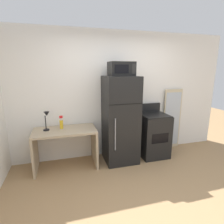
# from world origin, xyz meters

# --- Properties ---
(ground_plane) EXTENTS (12.00, 12.00, 0.00)m
(ground_plane) POSITION_xyz_m (0.00, 0.00, 0.00)
(ground_plane) COLOR #9E7A51
(wall_back_white) EXTENTS (5.00, 0.10, 2.60)m
(wall_back_white) POSITION_xyz_m (0.00, 1.70, 1.30)
(wall_back_white) COLOR white
(wall_back_white) RESTS_ON ground
(desk) EXTENTS (1.14, 0.60, 0.75)m
(desk) POSITION_xyz_m (-1.11, 1.33, 0.52)
(desk) COLOR tan
(desk) RESTS_ON ground
(desk_lamp) EXTENTS (0.14, 0.12, 0.35)m
(desk_lamp) POSITION_xyz_m (-1.41, 1.37, 0.99)
(desk_lamp) COLOR black
(desk_lamp) RESTS_ON desk
(spray_bottle) EXTENTS (0.06, 0.06, 0.25)m
(spray_bottle) POSITION_xyz_m (-1.16, 1.42, 0.85)
(spray_bottle) COLOR yellow
(spray_bottle) RESTS_ON desk
(refrigerator) EXTENTS (0.64, 0.66, 1.72)m
(refrigerator) POSITION_xyz_m (-0.03, 1.31, 0.86)
(refrigerator) COLOR black
(refrigerator) RESTS_ON ground
(microwave) EXTENTS (0.46, 0.35, 0.26)m
(microwave) POSITION_xyz_m (-0.03, 1.29, 1.85)
(microwave) COLOR black
(microwave) RESTS_ON refrigerator
(oven_range) EXTENTS (0.58, 0.61, 1.10)m
(oven_range) POSITION_xyz_m (0.72, 1.33, 0.47)
(oven_range) COLOR black
(oven_range) RESTS_ON ground
(leaning_mirror) EXTENTS (0.44, 0.03, 1.40)m
(leaning_mirror) POSITION_xyz_m (1.34, 1.59, 0.70)
(leaning_mirror) COLOR #C6B793
(leaning_mirror) RESTS_ON ground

